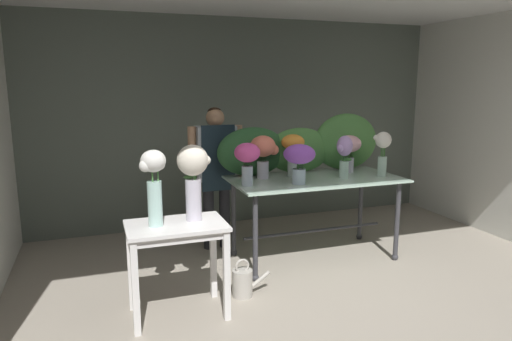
{
  "coord_description": "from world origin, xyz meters",
  "views": [
    {
      "loc": [
        -1.85,
        -2.5,
        1.85
      ],
      "look_at": [
        -0.5,
        1.29,
        1.08
      ],
      "focal_mm": 32.3,
      "sensor_mm": 36.0,
      "label": 1
    }
  ],
  "objects_px": {
    "florist": "(216,163)",
    "vase_ivory_hydrangea": "(383,149)",
    "vase_coral_tulips": "(264,151)",
    "vase_fuchsia_freesia": "(247,158)",
    "vase_sunset_stock": "(293,148)",
    "vase_lilac_ranunculus": "(344,153)",
    "vase_blush_snapdragons": "(349,148)",
    "vase_white_roses_tall": "(154,182)",
    "watering_can": "(243,282)",
    "side_table_white": "(176,237)",
    "vase_violet_carnations": "(299,158)",
    "vase_cream_lisianthus_tall": "(193,174)",
    "display_table_glass": "(315,191)"
  },
  "relations": [
    {
      "from": "vase_blush_snapdragons",
      "to": "vase_white_roses_tall",
      "type": "distance_m",
      "value": 2.4
    },
    {
      "from": "florist",
      "to": "vase_blush_snapdragons",
      "type": "distance_m",
      "value": 1.47
    },
    {
      "from": "florist",
      "to": "vase_ivory_hydrangea",
      "type": "relative_size",
      "value": 3.36
    },
    {
      "from": "side_table_white",
      "to": "vase_violet_carnations",
      "type": "distance_m",
      "value": 1.49
    },
    {
      "from": "vase_coral_tulips",
      "to": "vase_fuchsia_freesia",
      "type": "bearing_deg",
      "value": -134.88
    },
    {
      "from": "vase_lilac_ranunculus",
      "to": "vase_fuchsia_freesia",
      "type": "relative_size",
      "value": 1.06
    },
    {
      "from": "vase_coral_tulips",
      "to": "vase_white_roses_tall",
      "type": "bearing_deg",
      "value": -143.34
    },
    {
      "from": "side_table_white",
      "to": "vase_coral_tulips",
      "type": "height_order",
      "value": "vase_coral_tulips"
    },
    {
      "from": "vase_white_roses_tall",
      "to": "vase_sunset_stock",
      "type": "bearing_deg",
      "value": 30.16
    },
    {
      "from": "vase_violet_carnations",
      "to": "vase_lilac_ranunculus",
      "type": "height_order",
      "value": "vase_lilac_ranunculus"
    },
    {
      "from": "side_table_white",
      "to": "vase_sunset_stock",
      "type": "relative_size",
      "value": 1.73
    },
    {
      "from": "vase_ivory_hydrangea",
      "to": "vase_sunset_stock",
      "type": "height_order",
      "value": "vase_ivory_hydrangea"
    },
    {
      "from": "vase_lilac_ranunculus",
      "to": "vase_sunset_stock",
      "type": "height_order",
      "value": "vase_sunset_stock"
    },
    {
      "from": "side_table_white",
      "to": "watering_can",
      "type": "xyz_separation_m",
      "value": [
        0.59,
        0.13,
        -0.53
      ]
    },
    {
      "from": "vase_cream_lisianthus_tall",
      "to": "display_table_glass",
      "type": "bearing_deg",
      "value": 25.96
    },
    {
      "from": "vase_ivory_hydrangea",
      "to": "vase_lilac_ranunculus",
      "type": "height_order",
      "value": "vase_ivory_hydrangea"
    },
    {
      "from": "watering_can",
      "to": "vase_lilac_ranunculus",
      "type": "bearing_deg",
      "value": 22.15
    },
    {
      "from": "display_table_glass",
      "to": "vase_ivory_hydrangea",
      "type": "height_order",
      "value": "vase_ivory_hydrangea"
    },
    {
      "from": "vase_fuchsia_freesia",
      "to": "vase_blush_snapdragons",
      "type": "relative_size",
      "value": 1.01
    },
    {
      "from": "vase_coral_tulips",
      "to": "vase_white_roses_tall",
      "type": "distance_m",
      "value": 1.53
    },
    {
      "from": "vase_sunset_stock",
      "to": "vase_blush_snapdragons",
      "type": "distance_m",
      "value": 0.68
    },
    {
      "from": "side_table_white",
      "to": "vase_ivory_hydrangea",
      "type": "height_order",
      "value": "vase_ivory_hydrangea"
    },
    {
      "from": "vase_violet_carnations",
      "to": "vase_fuchsia_freesia",
      "type": "height_order",
      "value": "vase_fuchsia_freesia"
    },
    {
      "from": "florist",
      "to": "vase_lilac_ranunculus",
      "type": "bearing_deg",
      "value": -32.03
    },
    {
      "from": "vase_white_roses_tall",
      "to": "vase_blush_snapdragons",
      "type": "bearing_deg",
      "value": 22.21
    },
    {
      "from": "florist",
      "to": "vase_ivory_hydrangea",
      "type": "distance_m",
      "value": 1.79
    },
    {
      "from": "display_table_glass",
      "to": "florist",
      "type": "bearing_deg",
      "value": 144.45
    },
    {
      "from": "vase_violet_carnations",
      "to": "vase_coral_tulips",
      "type": "height_order",
      "value": "vase_coral_tulips"
    },
    {
      "from": "vase_lilac_ranunculus",
      "to": "watering_can",
      "type": "xyz_separation_m",
      "value": [
        -1.27,
        -0.52,
        -1.0
      ]
    },
    {
      "from": "vase_ivory_hydrangea",
      "to": "vase_violet_carnations",
      "type": "height_order",
      "value": "vase_ivory_hydrangea"
    },
    {
      "from": "vase_blush_snapdragons",
      "to": "vase_white_roses_tall",
      "type": "bearing_deg",
      "value": -157.79
    },
    {
      "from": "vase_coral_tulips",
      "to": "watering_can",
      "type": "distance_m",
      "value": 1.38
    },
    {
      "from": "florist",
      "to": "vase_blush_snapdragons",
      "type": "bearing_deg",
      "value": -18.95
    },
    {
      "from": "vase_violet_carnations",
      "to": "vase_white_roses_tall",
      "type": "relative_size",
      "value": 0.66
    },
    {
      "from": "vase_sunset_stock",
      "to": "vase_lilac_ranunculus",
      "type": "bearing_deg",
      "value": -27.8
    },
    {
      "from": "side_table_white",
      "to": "vase_violet_carnations",
      "type": "bearing_deg",
      "value": 22.66
    },
    {
      "from": "side_table_white",
      "to": "vase_cream_lisianthus_tall",
      "type": "height_order",
      "value": "vase_cream_lisianthus_tall"
    },
    {
      "from": "vase_violet_carnations",
      "to": "vase_ivory_hydrangea",
      "type": "bearing_deg",
      "value": 3.36
    },
    {
      "from": "vase_white_roses_tall",
      "to": "vase_ivory_hydrangea",
      "type": "bearing_deg",
      "value": 13.87
    },
    {
      "from": "florist",
      "to": "vase_violet_carnations",
      "type": "distance_m",
      "value": 1.05
    },
    {
      "from": "vase_sunset_stock",
      "to": "vase_cream_lisianthus_tall",
      "type": "relative_size",
      "value": 0.73
    },
    {
      "from": "florist",
      "to": "vase_fuchsia_freesia",
      "type": "height_order",
      "value": "florist"
    },
    {
      "from": "watering_can",
      "to": "vase_violet_carnations",
      "type": "bearing_deg",
      "value": 29.94
    },
    {
      "from": "vase_coral_tulips",
      "to": "florist",
      "type": "bearing_deg",
      "value": 128.88
    },
    {
      "from": "side_table_white",
      "to": "vase_sunset_stock",
      "type": "height_order",
      "value": "vase_sunset_stock"
    },
    {
      "from": "vase_white_roses_tall",
      "to": "side_table_white",
      "type": "bearing_deg",
      "value": 0.63
    },
    {
      "from": "vase_fuchsia_freesia",
      "to": "vase_blush_snapdragons",
      "type": "distance_m",
      "value": 1.29
    },
    {
      "from": "vase_white_roses_tall",
      "to": "florist",
      "type": "bearing_deg",
      "value": 58.67
    },
    {
      "from": "vase_sunset_stock",
      "to": "vase_blush_snapdragons",
      "type": "bearing_deg",
      "value": 0.91
    },
    {
      "from": "florist",
      "to": "vase_lilac_ranunculus",
      "type": "distance_m",
      "value": 1.39
    }
  ]
}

